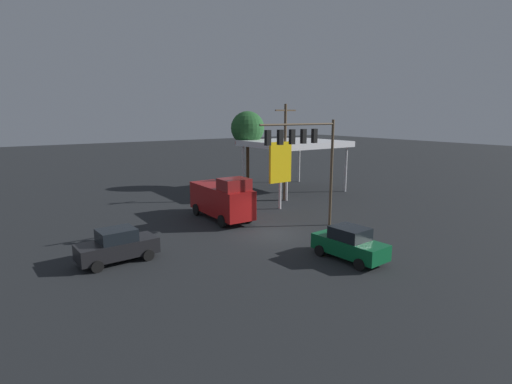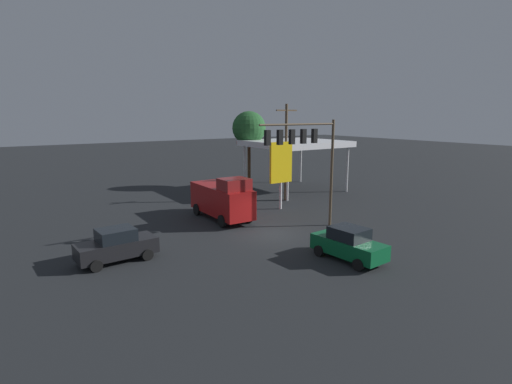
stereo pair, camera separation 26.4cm
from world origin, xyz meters
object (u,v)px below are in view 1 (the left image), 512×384
Objects in this scene: sedan_far at (117,246)px; street_tree at (248,128)px; fire_hydrant at (357,232)px; sedan_waiting at (349,244)px; utility_pole at (285,150)px; delivery_truck at (222,199)px; price_sign at (280,164)px; traffic_signal_assembly at (305,147)px.

sedan_far is 25.62m from street_tree.
sedan_waiting is at bearing 35.09° from fire_hydrant.
delivery_truck is at bearing 19.01° from utility_pole.
price_sign reaches higher than fire_hydrant.
fire_hydrant is at bearing 121.08° from sedan_waiting.
utility_pole is 10.51× the size of fire_hydrant.
utility_pole is at bearing 110.01° from delivery_truck.
utility_pole reaches higher than price_sign.
sedan_waiting is (4.45, 12.25, -3.04)m from price_sign.
sedan_far is 15.37m from fire_hydrant.
fire_hydrant is at bearing 84.06° from price_sign.
sedan_far is 13.30m from sedan_waiting.
sedan_waiting is at bearing 64.54° from utility_pole.
utility_pole is 1.56× the size of price_sign.
utility_pole reaches higher than street_tree.
utility_pole is 3.91m from price_sign.
traffic_signal_assembly is at bearing 170.83° from sedan_far.
sedan_far is 0.52× the size of street_tree.
street_tree is at bearing -110.83° from traffic_signal_assembly.
delivery_truck reaches higher than sedan_far.
traffic_signal_assembly reaches higher than delivery_truck.
delivery_truck is at bearing -176.35° from sedan_waiting.
utility_pole is 1.07× the size of street_tree.
traffic_signal_assembly is 6.89m from fire_hydrant.
price_sign reaches higher than sedan_waiting.
traffic_signal_assembly is at bearing 58.67° from utility_pole.
utility_pole is at bearing -134.71° from price_sign.
sedan_far is at bearing 39.34° from street_tree.
sedan_far is (18.29, 7.73, -3.96)m from utility_pole.
delivery_truck reaches higher than fire_hydrant.
sedan_far is (12.79, -1.30, -5.13)m from traffic_signal_assembly.
sedan_waiting is at bearing 74.67° from traffic_signal_assembly.
utility_pole is at bearing -121.33° from traffic_signal_assembly.
traffic_signal_assembly is 13.84m from sedan_far.
traffic_signal_assembly is 1.16× the size of delivery_truck.
delivery_truck is 15.60m from street_tree.
utility_pole reaches higher than delivery_truck.
traffic_signal_assembly is 8.00m from sedan_waiting.
traffic_signal_assembly is at bearing 65.97° from price_sign.
sedan_waiting is (1.62, 5.93, -5.13)m from traffic_signal_assembly.
price_sign is 1.32× the size of sedan_waiting.
price_sign is at bearing 156.04° from sedan_waiting.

